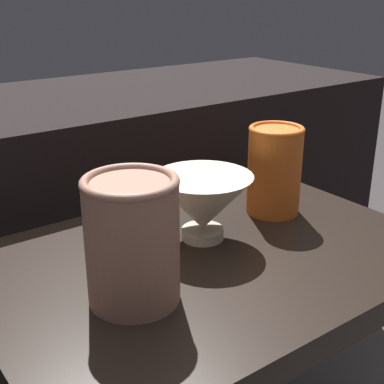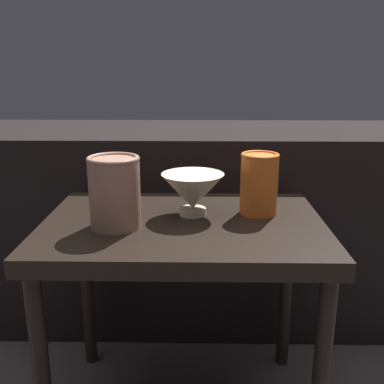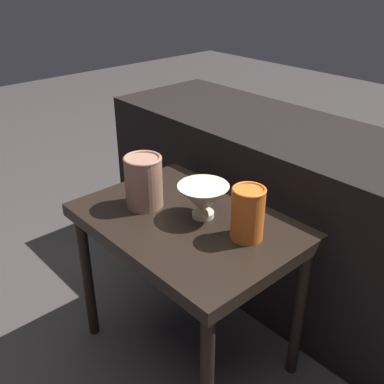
% 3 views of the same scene
% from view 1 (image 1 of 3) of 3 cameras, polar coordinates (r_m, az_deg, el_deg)
% --- Properties ---
extents(table, '(0.66, 0.46, 0.53)m').
position_cam_1_polar(table, '(0.82, 1.77, -10.54)').
color(table, black).
rests_on(table, ground_plane).
extents(couch_backdrop, '(1.61, 0.50, 0.67)m').
position_cam_1_polar(couch_backdrop, '(1.29, -13.12, -5.01)').
color(couch_backdrop, black).
rests_on(couch_backdrop, ground_plane).
extents(bowl, '(0.15, 0.15, 0.10)m').
position_cam_1_polar(bowl, '(0.81, 1.17, -1.25)').
color(bowl, beige).
rests_on(bowl, table).
extents(vase_textured_left, '(0.12, 0.12, 0.16)m').
position_cam_1_polar(vase_textured_left, '(0.64, -6.39, -4.97)').
color(vase_textured_left, '#996B56').
rests_on(vase_textured_left, table).
extents(vase_colorful_right, '(0.09, 0.09, 0.15)m').
position_cam_1_polar(vase_colorful_right, '(0.91, 8.79, 2.45)').
color(vase_colorful_right, orange).
rests_on(vase_colorful_right, table).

